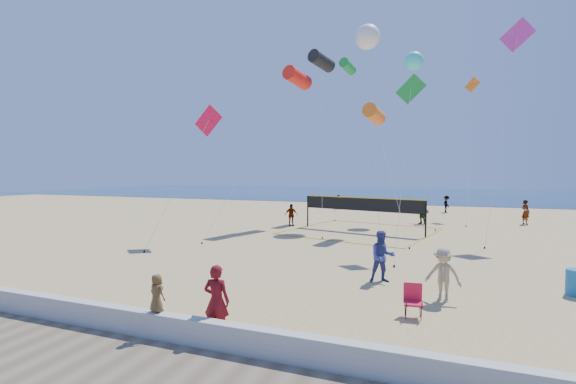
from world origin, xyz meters
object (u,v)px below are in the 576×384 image
(camp_chair, at_px, (413,298))
(volleyball_net, at_px, (361,208))
(trash_barrel, at_px, (576,283))
(woman, at_px, (217,301))

(camp_chair, relative_size, volleyball_net, 0.10)
(volleyball_net, bearing_deg, camp_chair, -60.99)
(trash_barrel, relative_size, volleyball_net, 0.08)
(woman, height_order, camp_chair, woman)
(woman, xyz_separation_m, trash_barrel, (9.03, 6.61, -0.45))
(camp_chair, distance_m, trash_barrel, 6.00)
(trash_barrel, height_order, volleyball_net, volleyball_net)
(woman, distance_m, trash_barrel, 11.20)
(trash_barrel, bearing_deg, woman, -143.79)
(trash_barrel, distance_m, volleyball_net, 13.78)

